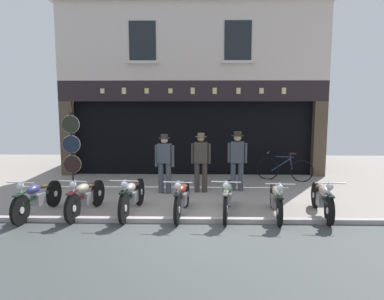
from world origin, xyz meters
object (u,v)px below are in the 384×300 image
(motorcycle_center_left, at_px, (132,195))
(salesman_left, at_px, (165,161))
(advert_board_far, at_px, (278,123))
(motorcycle_center, at_px, (182,197))
(motorcycle_far_right, at_px, (322,198))
(salesman_right, at_px, (237,158))
(shopkeeper_center, at_px, (201,160))
(motorcycle_center_right, at_px, (227,197))
(tyre_sign_pole, at_px, (71,145))
(motorcycle_left, at_px, (86,196))
(leaning_bicycle, at_px, (285,169))
(advert_board_near, at_px, (244,122))
(motorcycle_right, at_px, (276,199))
(motorcycle_far_left, at_px, (38,197))

(motorcycle_center_left, height_order, salesman_left, salesman_left)
(advert_board_far, bearing_deg, motorcycle_center, -123.43)
(motorcycle_far_right, xyz_separation_m, salesman_right, (-1.70, 2.34, 0.55))
(motorcycle_far_right, xyz_separation_m, shopkeeper_center, (-2.75, 2.16, 0.53))
(motorcycle_center_right, relative_size, motorcycle_far_right, 1.06)
(motorcycle_center_left, bearing_deg, salesman_left, -101.99)
(motorcycle_center, distance_m, tyre_sign_pole, 4.47)
(motorcycle_left, height_order, leaning_bicycle, leaning_bicycle)
(salesman_right, bearing_deg, salesman_left, 17.03)
(motorcycle_left, xyz_separation_m, tyre_sign_pole, (-1.23, 2.66, 0.87))
(motorcycle_center_left, distance_m, shopkeeper_center, 2.67)
(motorcycle_center_left, xyz_separation_m, advert_board_far, (4.33, 4.73, 1.40))
(motorcycle_center_left, distance_m, leaning_bicycle, 5.71)
(salesman_right, relative_size, advert_board_near, 1.66)
(motorcycle_center_right, xyz_separation_m, tyre_sign_pole, (-4.50, 2.67, 0.86))
(motorcycle_right, bearing_deg, motorcycle_center_right, 0.09)
(motorcycle_center_left, height_order, motorcycle_center_right, motorcycle_center_left)
(motorcycle_center_left, distance_m, advert_board_near, 5.85)
(tyre_sign_pole, bearing_deg, salesman_left, -13.44)
(tyre_sign_pole, relative_size, advert_board_near, 2.19)
(shopkeeper_center, height_order, advert_board_near, advert_board_near)
(motorcycle_left, relative_size, salesman_left, 1.16)
(motorcycle_center_left, relative_size, motorcycle_center, 1.05)
(motorcycle_center_right, bearing_deg, motorcycle_far_right, -173.49)
(salesman_right, height_order, advert_board_far, advert_board_far)
(salesman_right, relative_size, advert_board_far, 1.84)
(salesman_right, xyz_separation_m, leaning_bicycle, (1.72, 1.42, -0.59))
(motorcycle_far_left, xyz_separation_m, salesman_left, (2.71, 2.09, 0.51))
(motorcycle_right, xyz_separation_m, shopkeeper_center, (-1.70, 2.23, 0.53))
(motorcycle_far_left, xyz_separation_m, leaning_bicycle, (6.51, 3.84, -0.04))
(tyre_sign_pole, bearing_deg, advert_board_far, 17.66)
(shopkeeper_center, height_order, advert_board_far, advert_board_far)
(advert_board_far, bearing_deg, motorcycle_far_left, -142.91)
(leaning_bicycle, bearing_deg, advert_board_near, 67.05)
(shopkeeper_center, bearing_deg, salesman_left, 10.71)
(motorcycle_left, xyz_separation_m, motorcycle_right, (4.37, -0.10, -0.01))
(motorcycle_center, height_order, shopkeeper_center, shopkeeper_center)
(motorcycle_center_right, bearing_deg, motorcycle_left, 7.22)
(salesman_right, bearing_deg, motorcycle_center_right, 86.92)
(motorcycle_left, xyz_separation_m, motorcycle_far_right, (5.42, -0.04, -0.01))
(motorcycle_center, height_order, motorcycle_far_right, motorcycle_center)
(motorcycle_far_left, relative_size, shopkeeper_center, 1.19)
(salesman_left, xyz_separation_m, advert_board_near, (2.55, 2.80, 0.95))
(motorcycle_center_left, bearing_deg, advert_board_far, -127.99)
(motorcycle_far_left, distance_m, advert_board_near, 7.33)
(motorcycle_left, distance_m, leaning_bicycle, 6.59)
(motorcycle_center_left, height_order, motorcycle_right, motorcycle_center_left)
(shopkeeper_center, bearing_deg, advert_board_far, -133.63)
(motorcycle_center_right, height_order, leaning_bicycle, leaning_bicycle)
(motorcycle_center_right, distance_m, advert_board_far, 5.42)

